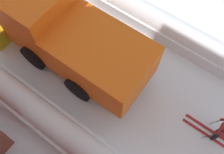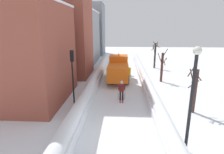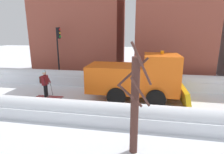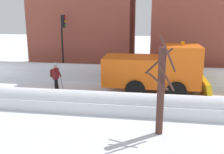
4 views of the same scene
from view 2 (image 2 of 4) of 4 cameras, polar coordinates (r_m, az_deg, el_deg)
name	(u,v)px [view 2 (image 2 of 4)]	position (r m, az deg, el deg)	size (l,w,h in m)	color
ground_plane	(120,85)	(20.54, 2.61, -2.54)	(80.00, 80.00, 0.00)	white
snowbank_left	(95,80)	(20.60, -5.42, -1.00)	(1.10, 36.00, 1.16)	white
snowbank_right	(146,82)	(20.59, 10.68, -1.48)	(1.10, 36.00, 1.01)	white
building_brick_near	(27,53)	(17.24, -24.91, 6.81)	(6.39, 8.22, 8.33)	brown
building_brick_mid	(58,11)	(25.22, -16.40, 19.04)	(7.66, 6.37, 16.34)	brown
building_concrete_far	(78,37)	(34.70, -10.51, 12.23)	(6.79, 10.07, 9.08)	gray
building_tower_distant	(87,29)	(43.76, -7.70, 14.57)	(7.70, 6.75, 11.54)	gray
plow_truck	(118,69)	(21.67, 1.97, 2.48)	(3.20, 5.98, 3.12)	orange
skier	(122,90)	(16.11, 3.00, -3.92)	(0.62, 1.80, 1.81)	black
traffic_light_pole	(72,67)	(15.24, -12.22, 3.07)	(0.28, 0.42, 4.51)	black
street_lamp	(193,89)	(9.58, 23.84, -3.44)	(0.40, 0.40, 5.49)	black
bare_tree_near	(195,90)	(14.94, 24.36, -3.67)	(1.07, 1.21, 3.74)	#432F2A
bare_tree_mid	(162,67)	(22.20, 15.33, 3.17)	(1.02, 1.17, 3.94)	#4D2D26
bare_tree_far	(155,55)	(29.42, 13.25, 6.80)	(1.22, 1.14, 4.19)	#392E29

